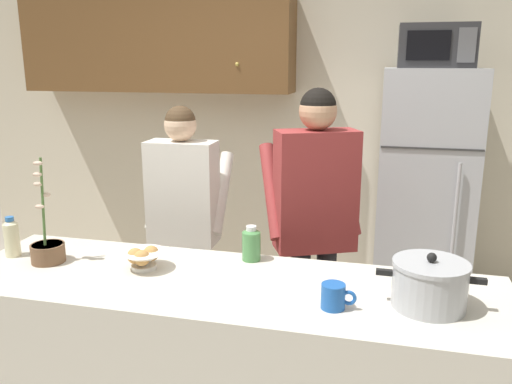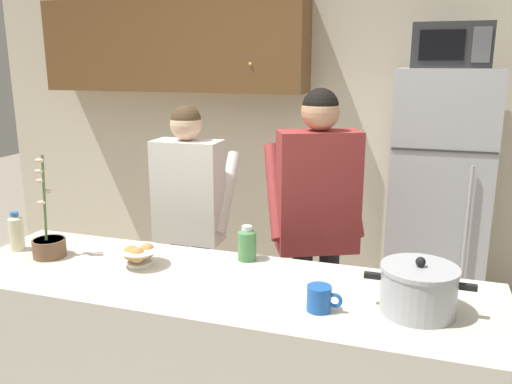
# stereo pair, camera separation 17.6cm
# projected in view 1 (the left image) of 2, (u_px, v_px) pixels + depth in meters

# --- Properties ---
(back_wall_unit) EXTENTS (6.00, 0.48, 2.60)m
(back_wall_unit) POSITION_uv_depth(u_px,v_px,m) (274.00, 108.00, 4.21)
(back_wall_unit) COLOR beige
(back_wall_unit) RESTS_ON ground
(kitchen_island) EXTENTS (2.31, 0.68, 0.92)m
(kitchen_island) POSITION_uv_depth(u_px,v_px,m) (226.00, 379.00, 2.27)
(kitchen_island) COLOR silver
(kitchen_island) RESTS_ON ground
(refrigerator) EXTENTS (0.64, 0.68, 1.76)m
(refrigerator) POSITION_uv_depth(u_px,v_px,m) (424.00, 196.00, 3.70)
(refrigerator) COLOR #B7BABF
(refrigerator) RESTS_ON ground
(microwave) EXTENTS (0.48, 0.37, 0.28)m
(microwave) POSITION_uv_depth(u_px,v_px,m) (436.00, 46.00, 3.43)
(microwave) COLOR #2D2D30
(microwave) RESTS_ON refrigerator
(person_near_pot) EXTENTS (0.48, 0.41, 1.57)m
(person_near_pot) POSITION_uv_depth(u_px,v_px,m) (184.00, 208.00, 3.07)
(person_near_pot) COLOR #33384C
(person_near_pot) RESTS_ON ground
(person_by_sink) EXTENTS (0.62, 0.57, 1.68)m
(person_by_sink) POSITION_uv_depth(u_px,v_px,m) (315.00, 206.00, 2.80)
(person_by_sink) COLOR black
(person_by_sink) RESTS_ON ground
(cooking_pot) EXTENTS (0.39, 0.28, 0.21)m
(cooking_pot) POSITION_uv_depth(u_px,v_px,m) (429.00, 284.00, 1.92)
(cooking_pot) COLOR #ADAFB5
(cooking_pot) RESTS_ON kitchen_island
(coffee_mug) EXTENTS (0.13, 0.09, 0.10)m
(coffee_mug) POSITION_uv_depth(u_px,v_px,m) (334.00, 296.00, 1.92)
(coffee_mug) COLOR #1E59B2
(coffee_mug) RESTS_ON kitchen_island
(bread_bowl) EXTENTS (0.20, 0.20, 0.10)m
(bread_bowl) POSITION_uv_depth(u_px,v_px,m) (143.00, 258.00, 2.28)
(bread_bowl) COLOR white
(bread_bowl) RESTS_ON kitchen_island
(bottle_near_edge) EXTENTS (0.09, 0.09, 0.16)m
(bottle_near_edge) POSITION_uv_depth(u_px,v_px,m) (251.00, 243.00, 2.38)
(bottle_near_edge) COLOR #4C8C4C
(bottle_near_edge) RESTS_ON kitchen_island
(bottle_mid_counter) EXTENTS (0.07, 0.07, 0.19)m
(bottle_mid_counter) POSITION_uv_depth(u_px,v_px,m) (12.00, 237.00, 2.43)
(bottle_mid_counter) COLOR beige
(bottle_mid_counter) RESTS_ON kitchen_island
(potted_orchid) EXTENTS (0.15, 0.15, 0.48)m
(potted_orchid) POSITION_uv_depth(u_px,v_px,m) (47.00, 247.00, 2.36)
(potted_orchid) COLOR brown
(potted_orchid) RESTS_ON kitchen_island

